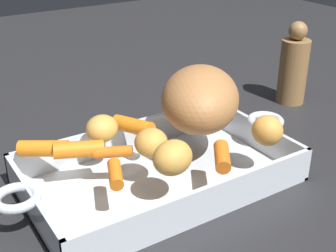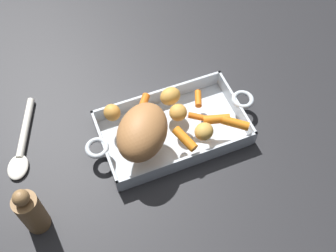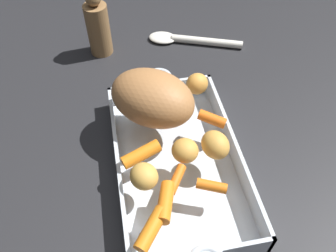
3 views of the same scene
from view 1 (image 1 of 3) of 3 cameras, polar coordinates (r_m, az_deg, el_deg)
The scene contains 14 objects.
ground_plane at distance 0.66m, azimuth -1.03°, elevation -6.96°, with size 2.35×2.35×0.00m, color #232326.
roasting_dish at distance 0.65m, azimuth -1.04°, elevation -5.91°, with size 0.45×0.22×0.05m.
pork_roast at distance 0.68m, azimuth 3.97°, elevation 3.38°, with size 0.16×0.11×0.09m, color #AD7241.
baby_carrot_southeast at distance 0.60m, azimuth 6.67°, elevation -3.74°, with size 0.02×0.02×0.05m, color orange.
baby_carrot_long at distance 0.62m, azimuth -10.94°, elevation -2.85°, with size 0.02×0.02×0.07m, color orange.
baby_carrot_northwest at distance 0.63m, azimuth -15.05°, elevation -2.69°, with size 0.02×0.02×0.07m, color orange.
baby_carrot_short at distance 0.57m, azimuth -6.51°, elevation -5.87°, with size 0.02×0.02×0.05m, color orange.
baby_carrot_center_left at distance 0.61m, azimuth -6.74°, elevation -3.19°, with size 0.02×0.02×0.05m, color orange.
baby_carrot_northeast at distance 0.67m, azimuth -4.32°, elevation 0.01°, with size 0.02×0.02×0.07m, color orange.
potato_halved at distance 0.61m, azimuth -2.09°, elevation -2.08°, with size 0.05×0.04×0.04m, color gold.
potato_whole at distance 0.65m, azimuth -8.14°, elevation -0.32°, with size 0.05×0.04×0.04m, color gold.
potato_near_roast at distance 0.65m, azimuth 12.12°, elevation -0.55°, with size 0.04×0.04×0.04m, color gold.
potato_corner at distance 0.57m, azimuth 0.57°, elevation -3.91°, with size 0.05×0.05×0.04m, color gold.
pepper_mill at distance 0.93m, azimuth 15.18°, elevation 6.96°, with size 0.05×0.05×0.16m.
Camera 1 is at (0.29, 0.47, 0.36)m, focal length 49.58 mm.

